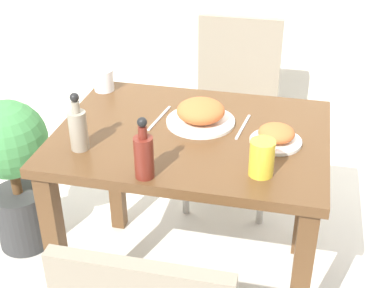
{
  "coord_description": "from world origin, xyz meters",
  "views": [
    {
      "loc": [
        0.35,
        -1.59,
        1.63
      ],
      "look_at": [
        0.0,
        0.0,
        0.67
      ],
      "focal_mm": 50.0,
      "sensor_mm": 36.0,
      "label": 1
    }
  ],
  "objects_px": {
    "side_plate": "(276,136)",
    "sauce_bottle": "(144,155)",
    "juice_glass": "(262,158)",
    "condiment_bottle": "(78,128)",
    "food_plate": "(201,113)",
    "chair_far": "(234,103)",
    "potted_plant_left": "(12,164)",
    "drink_cup": "(104,80)"
  },
  "relations": [
    {
      "from": "side_plate",
      "to": "sauce_bottle",
      "type": "xyz_separation_m",
      "value": [
        -0.37,
        -0.29,
        0.05
      ]
    },
    {
      "from": "side_plate",
      "to": "juice_glass",
      "type": "relative_size",
      "value": 1.51
    },
    {
      "from": "juice_glass",
      "to": "condiment_bottle",
      "type": "bearing_deg",
      "value": 177.86
    },
    {
      "from": "food_plate",
      "to": "juice_glass",
      "type": "height_order",
      "value": "juice_glass"
    },
    {
      "from": "chair_far",
      "to": "potted_plant_left",
      "type": "bearing_deg",
      "value": -143.24
    },
    {
      "from": "chair_far",
      "to": "food_plate",
      "type": "bearing_deg",
      "value": -92.72
    },
    {
      "from": "food_plate",
      "to": "side_plate",
      "type": "xyz_separation_m",
      "value": [
        0.27,
        -0.08,
        -0.01
      ]
    },
    {
      "from": "food_plate",
      "to": "side_plate",
      "type": "relative_size",
      "value": 1.41
    },
    {
      "from": "side_plate",
      "to": "potted_plant_left",
      "type": "bearing_deg",
      "value": 174.33
    },
    {
      "from": "food_plate",
      "to": "condiment_bottle",
      "type": "height_order",
      "value": "condiment_bottle"
    },
    {
      "from": "drink_cup",
      "to": "potted_plant_left",
      "type": "height_order",
      "value": "drink_cup"
    },
    {
      "from": "food_plate",
      "to": "drink_cup",
      "type": "xyz_separation_m",
      "value": [
        -0.44,
        0.19,
        0.01
      ]
    },
    {
      "from": "side_plate",
      "to": "sauce_bottle",
      "type": "height_order",
      "value": "sauce_bottle"
    },
    {
      "from": "drink_cup",
      "to": "side_plate",
      "type": "bearing_deg",
      "value": -21.21
    },
    {
      "from": "chair_far",
      "to": "side_plate",
      "type": "height_order",
      "value": "chair_far"
    },
    {
      "from": "chair_far",
      "to": "potted_plant_left",
      "type": "height_order",
      "value": "chair_far"
    },
    {
      "from": "sauce_bottle",
      "to": "food_plate",
      "type": "bearing_deg",
      "value": 75.66
    },
    {
      "from": "drink_cup",
      "to": "potted_plant_left",
      "type": "xyz_separation_m",
      "value": [
        -0.37,
        -0.17,
        -0.35
      ]
    },
    {
      "from": "food_plate",
      "to": "potted_plant_left",
      "type": "relative_size",
      "value": 0.35
    },
    {
      "from": "sauce_bottle",
      "to": "side_plate",
      "type": "bearing_deg",
      "value": 37.83
    },
    {
      "from": "chair_far",
      "to": "drink_cup",
      "type": "distance_m",
      "value": 0.71
    },
    {
      "from": "food_plate",
      "to": "condiment_bottle",
      "type": "distance_m",
      "value": 0.44
    },
    {
      "from": "drink_cup",
      "to": "chair_far",
      "type": "bearing_deg",
      "value": 44.55
    },
    {
      "from": "juice_glass",
      "to": "potted_plant_left",
      "type": "relative_size",
      "value": 0.16
    },
    {
      "from": "side_plate",
      "to": "condiment_bottle",
      "type": "relative_size",
      "value": 0.87
    },
    {
      "from": "juice_glass",
      "to": "sauce_bottle",
      "type": "distance_m",
      "value": 0.35
    },
    {
      "from": "chair_far",
      "to": "juice_glass",
      "type": "bearing_deg",
      "value": -77.04
    },
    {
      "from": "sauce_bottle",
      "to": "potted_plant_left",
      "type": "bearing_deg",
      "value": 151.11
    },
    {
      "from": "sauce_bottle",
      "to": "condiment_bottle",
      "type": "distance_m",
      "value": 0.28
    },
    {
      "from": "food_plate",
      "to": "drink_cup",
      "type": "relative_size",
      "value": 2.82
    },
    {
      "from": "juice_glass",
      "to": "potted_plant_left",
      "type": "bearing_deg",
      "value": 163.85
    },
    {
      "from": "chair_far",
      "to": "juice_glass",
      "type": "height_order",
      "value": "chair_far"
    },
    {
      "from": "sauce_bottle",
      "to": "potted_plant_left",
      "type": "distance_m",
      "value": 0.9
    },
    {
      "from": "sauce_bottle",
      "to": "drink_cup",
      "type": "bearing_deg",
      "value": 121.26
    },
    {
      "from": "drink_cup",
      "to": "sauce_bottle",
      "type": "bearing_deg",
      "value": -58.74
    },
    {
      "from": "drink_cup",
      "to": "sauce_bottle",
      "type": "relative_size",
      "value": 0.43
    },
    {
      "from": "condiment_bottle",
      "to": "potted_plant_left",
      "type": "xyz_separation_m",
      "value": [
        -0.46,
        0.28,
        -0.38
      ]
    },
    {
      "from": "condiment_bottle",
      "to": "potted_plant_left",
      "type": "relative_size",
      "value": 0.29
    },
    {
      "from": "drink_cup",
      "to": "food_plate",
      "type": "bearing_deg",
      "value": -23.66
    },
    {
      "from": "side_plate",
      "to": "drink_cup",
      "type": "bearing_deg",
      "value": 158.79
    },
    {
      "from": "juice_glass",
      "to": "potted_plant_left",
      "type": "distance_m",
      "value": 1.16
    },
    {
      "from": "drink_cup",
      "to": "sauce_bottle",
      "type": "xyz_separation_m",
      "value": [
        0.34,
        -0.56,
        0.03
      ]
    }
  ]
}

